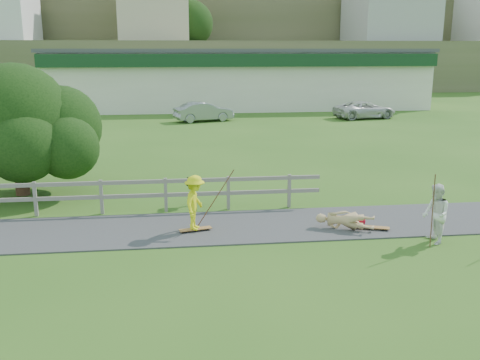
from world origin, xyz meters
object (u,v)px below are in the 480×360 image
(skater_fallen, at_px, (345,221))
(tree, at_px, (18,139))
(spectator_a, at_px, (436,214))
(skater_rider, at_px, (195,206))
(car_white, at_px, (365,110))
(bbq, at_px, (194,192))
(car_silver, at_px, (204,112))

(skater_fallen, xyz_separation_m, tree, (-10.20, 5.17, 1.72))
(spectator_a, bearing_deg, skater_rider, -98.87)
(skater_rider, height_order, skater_fallen, skater_rider)
(car_white, bearing_deg, tree, 122.96)
(spectator_a, relative_size, car_white, 0.35)
(skater_fallen, distance_m, bbq, 5.22)
(spectator_a, height_order, bbq, spectator_a)
(spectator_a, xyz_separation_m, tree, (-12.26, 6.43, 1.21))
(car_silver, height_order, bbq, car_silver)
(car_silver, relative_size, tree, 0.70)
(spectator_a, height_order, car_white, spectator_a)
(skater_fallen, bearing_deg, car_white, 4.35)
(spectator_a, height_order, car_silver, spectator_a)
(car_silver, height_order, car_white, car_silver)
(tree, xyz_separation_m, bbq, (6.01, -2.06, -1.56))
(skater_rider, relative_size, car_white, 0.33)
(bbq, bearing_deg, tree, 168.73)
(skater_rider, height_order, car_white, skater_rider)
(car_white, bearing_deg, skater_rider, 138.84)
(tree, bearing_deg, skater_rider, -38.98)
(skater_fallen, height_order, spectator_a, spectator_a)
(spectator_a, bearing_deg, car_white, 169.64)
(tree, bearing_deg, bbq, -18.97)
(skater_rider, bearing_deg, tree, 69.41)
(skater_rider, xyz_separation_m, car_silver, (1.59, 24.01, -0.09))
(tree, bearing_deg, skater_fallen, -26.90)
(skater_fallen, xyz_separation_m, car_silver, (-2.66, 24.36, 0.39))
(tree, bearing_deg, car_silver, 68.55)
(spectator_a, bearing_deg, tree, -112.17)
(skater_rider, height_order, tree, tree)
(skater_rider, bearing_deg, spectator_a, -85.98)
(skater_rider, bearing_deg, car_white, -11.02)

